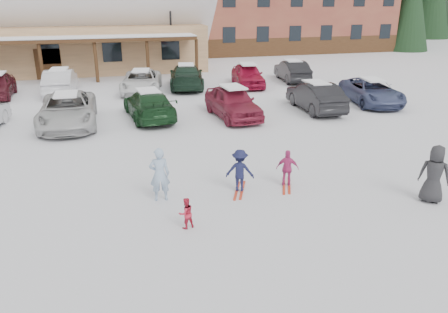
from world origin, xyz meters
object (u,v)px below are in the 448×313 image
object	(u,v)px
parked_car_5	(315,96)
parked_car_9	(60,82)
lamp_post	(171,26)
toddler_red	(186,213)
parked_car_11	(186,76)
parked_car_12	(248,75)
parked_car_2	(68,110)
parked_car_4	(233,102)
adult_skier	(160,174)
parked_car_13	(292,71)
child_magenta	(287,168)
child_navy	(240,171)
parked_car_6	(372,91)
parked_car_10	(141,81)
bystander_dark	(434,174)
day_lodge	(23,20)

from	to	relation	value
parked_car_5	parked_car_9	bearing A→B (deg)	-28.93
lamp_post	parked_car_9	bearing A→B (deg)	-139.74
toddler_red	parked_car_11	xyz separation A→B (m)	(3.49, 18.48, 0.34)
parked_car_12	parked_car_2	bearing A→B (deg)	-141.25
parked_car_4	parked_car_5	size ratio (longest dim) A/B	1.00
adult_skier	parked_car_13	xyz separation A→B (m)	(11.69, 17.10, -0.09)
child_magenta	parked_car_11	world-z (taller)	parked_car_11
child_navy	parked_car_12	bearing A→B (deg)	-86.04
adult_skier	parked_car_4	bearing A→B (deg)	-115.85
toddler_red	parked_car_6	bearing A→B (deg)	-154.40
lamp_post	parked_car_6	bearing A→B (deg)	-57.30
parked_car_9	parked_car_10	size ratio (longest dim) A/B	0.93
bystander_dark	parked_car_6	world-z (taller)	bystander_dark
child_navy	child_magenta	xyz separation A→B (m)	(1.58, -0.02, -0.08)
child_navy	parked_car_10	size ratio (longest dim) A/B	0.27
bystander_dark	parked_car_5	bearing A→B (deg)	-56.21
parked_car_2	parked_car_4	xyz separation A→B (m)	(7.86, -0.58, 0.02)
bystander_dark	parked_car_6	xyz separation A→B (m)	(5.46, 11.61, -0.18)
parked_car_9	parked_car_13	world-z (taller)	parked_car_9
adult_skier	parked_car_10	world-z (taller)	adult_skier
child_magenta	parked_car_6	bearing A→B (deg)	-111.44
bystander_dark	parked_car_10	world-z (taller)	bystander_dark
lamp_post	child_magenta	distance (m)	23.80
parked_car_6	parked_car_12	bearing A→B (deg)	136.57
child_navy	parked_car_9	bearing A→B (deg)	-45.99
adult_skier	parked_car_12	bearing A→B (deg)	-113.31
day_lodge	child_navy	size ratio (longest dim) A/B	21.36
day_lodge	parked_car_6	xyz separation A→B (m)	(20.37, -18.07, -3.25)
lamp_post	child_navy	size ratio (longest dim) A/B	4.61
day_lodge	toddler_red	distance (m)	30.51
child_navy	parked_car_5	world-z (taller)	parked_car_5
toddler_red	child_magenta	distance (m)	4.07
bystander_dark	parked_car_13	size ratio (longest dim) A/B	0.39
child_navy	bystander_dark	world-z (taller)	bystander_dark
child_navy	parked_car_6	bearing A→B (deg)	-115.75
parked_car_11	day_lodge	bearing A→B (deg)	-34.92
parked_car_6	parked_car_10	world-z (taller)	parked_car_10
child_navy	parked_car_9	size ratio (longest dim) A/B	0.29
parked_car_6	lamp_post	bearing A→B (deg)	131.47
toddler_red	child_magenta	size ratio (longest dim) A/B	0.71
parked_car_6	bystander_dark	bearing A→B (deg)	-106.40
child_navy	parked_car_12	xyz separation A→B (m)	(5.53, 16.07, 0.07)
child_navy	day_lodge	bearing A→B (deg)	-47.65
parked_car_6	day_lodge	bearing A→B (deg)	147.20
bystander_dark	parked_car_6	size ratio (longest dim) A/B	0.35
parked_car_5	parked_car_11	distance (m)	9.55
lamp_post	parked_car_4	size ratio (longest dim) A/B	1.37
parked_car_4	child_magenta	bearing A→B (deg)	-99.12
parked_car_4	parked_car_11	xyz separation A→B (m)	(-0.83, 8.05, -0.01)
toddler_red	parked_car_2	xyz separation A→B (m)	(-3.54, 11.00, 0.33)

